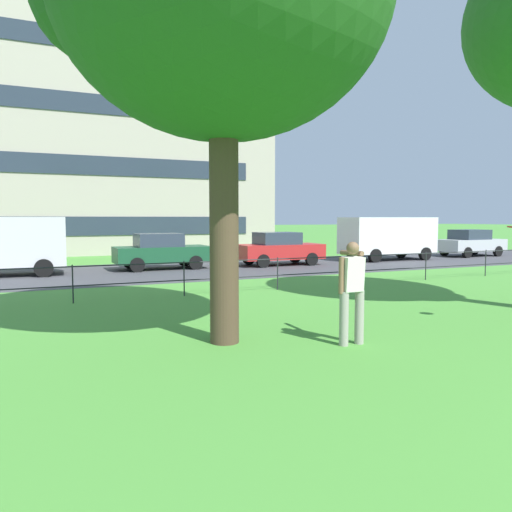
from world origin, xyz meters
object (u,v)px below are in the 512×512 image
object	(u,v)px
car_red_center	(279,249)
panel_van_right	(388,236)
person_thrower	(352,289)
car_silver_far_right	(471,243)
car_dark_green_far_left	(161,251)
apartment_building_background	(55,115)

from	to	relation	value
car_red_center	panel_van_right	distance (m)	6.51
panel_van_right	car_red_center	bearing A→B (deg)	-178.15
person_thrower	car_silver_far_right	bearing A→B (deg)	37.44
car_dark_green_far_left	car_red_center	size ratio (longest dim) A/B	1.01
car_dark_green_far_left	apartment_building_background	xyz separation A→B (m)	(-3.61, 14.00, 8.14)
car_dark_green_far_left	car_red_center	bearing A→B (deg)	-4.79
car_silver_far_right	person_thrower	bearing A→B (deg)	-142.56
person_thrower	car_dark_green_far_left	xyz separation A→B (m)	(-0.13, 13.83, -0.19)
car_silver_far_right	car_red_center	bearing A→B (deg)	-178.51
car_dark_green_far_left	car_silver_far_right	bearing A→B (deg)	-0.42
person_thrower	car_silver_far_right	distance (m)	22.54
car_dark_green_far_left	panel_van_right	size ratio (longest dim) A/B	0.80
person_thrower	car_red_center	size ratio (longest dim) A/B	0.45
car_red_center	apartment_building_background	distance (m)	18.90
panel_van_right	car_silver_far_right	size ratio (longest dim) A/B	1.24
car_red_center	panel_van_right	bearing A→B (deg)	1.85
panel_van_right	apartment_building_background	xyz separation A→B (m)	(-15.55, 14.25, 7.65)
car_dark_green_far_left	panel_van_right	xyz separation A→B (m)	(11.95, -0.25, 0.49)
panel_van_right	apartment_building_background	size ratio (longest dim) A/B	0.19
car_dark_green_far_left	car_red_center	xyz separation A→B (m)	(5.46, -0.46, 0.00)
car_dark_green_far_left	car_silver_far_right	xyz separation A→B (m)	(18.03, -0.13, 0.00)
car_red_center	apartment_building_background	bearing A→B (deg)	122.08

